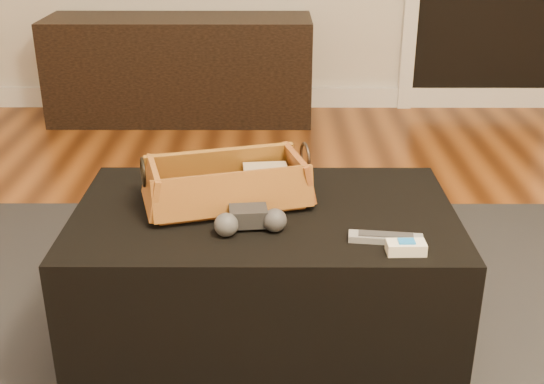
{
  "coord_description": "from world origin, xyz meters",
  "views": [
    {
      "loc": [
        0.06,
        -1.27,
        1.2
      ],
      "look_at": [
        0.06,
        0.32,
        0.49
      ],
      "focal_mm": 45.0,
      "sensor_mm": 36.0,
      "label": 1
    }
  ],
  "objects_px": {
    "media_cabinet": "(181,69)",
    "cream_gadget": "(406,247)",
    "tv_remote": "(220,197)",
    "wicker_basket": "(227,186)",
    "ottoman": "(265,279)",
    "silver_remote": "(386,238)",
    "game_controller": "(250,220)"
  },
  "relations": [
    {
      "from": "silver_remote",
      "to": "tv_remote",
      "type": "bearing_deg",
      "value": 154.56
    },
    {
      "from": "ottoman",
      "to": "silver_remote",
      "type": "xyz_separation_m",
      "value": [
        0.29,
        -0.18,
        0.22
      ]
    },
    {
      "from": "game_controller",
      "to": "silver_remote",
      "type": "distance_m",
      "value": 0.33
    },
    {
      "from": "tv_remote",
      "to": "wicker_basket",
      "type": "bearing_deg",
      "value": 30.87
    },
    {
      "from": "cream_gadget",
      "to": "silver_remote",
      "type": "bearing_deg",
      "value": 123.53
    },
    {
      "from": "game_controller",
      "to": "tv_remote",
      "type": "bearing_deg",
      "value": 120.54
    },
    {
      "from": "ottoman",
      "to": "wicker_basket",
      "type": "bearing_deg",
      "value": 158.08
    },
    {
      "from": "media_cabinet",
      "to": "cream_gadget",
      "type": "distance_m",
      "value": 2.54
    },
    {
      "from": "wicker_basket",
      "to": "silver_remote",
      "type": "xyz_separation_m",
      "value": [
        0.39,
        -0.22,
        -0.04
      ]
    },
    {
      "from": "silver_remote",
      "to": "media_cabinet",
      "type": "bearing_deg",
      "value": 108.71
    },
    {
      "from": "media_cabinet",
      "to": "game_controller",
      "type": "relative_size",
      "value": 7.75
    },
    {
      "from": "game_controller",
      "to": "silver_remote",
      "type": "height_order",
      "value": "game_controller"
    },
    {
      "from": "media_cabinet",
      "to": "ottoman",
      "type": "relative_size",
      "value": 1.46
    },
    {
      "from": "ottoman",
      "to": "silver_remote",
      "type": "bearing_deg",
      "value": -31.03
    },
    {
      "from": "silver_remote",
      "to": "cream_gadget",
      "type": "xyz_separation_m",
      "value": [
        0.04,
        -0.06,
        0.01
      ]
    },
    {
      "from": "ottoman",
      "to": "cream_gadget",
      "type": "distance_m",
      "value": 0.46
    },
    {
      "from": "game_controller",
      "to": "media_cabinet",
      "type": "bearing_deg",
      "value": 101.54
    },
    {
      "from": "wicker_basket",
      "to": "cream_gadget",
      "type": "xyz_separation_m",
      "value": [
        0.43,
        -0.27,
        -0.04
      ]
    },
    {
      "from": "ottoman",
      "to": "media_cabinet",
      "type": "bearing_deg",
      "value": 103.03
    },
    {
      "from": "wicker_basket",
      "to": "game_controller",
      "type": "distance_m",
      "value": 0.18
    },
    {
      "from": "ottoman",
      "to": "game_controller",
      "type": "xyz_separation_m",
      "value": [
        -0.03,
        -0.12,
        0.24
      ]
    },
    {
      "from": "ottoman",
      "to": "wicker_basket",
      "type": "relative_size",
      "value": 2.1
    },
    {
      "from": "tv_remote",
      "to": "media_cabinet",
      "type": "bearing_deg",
      "value": 78.85
    },
    {
      "from": "ottoman",
      "to": "game_controller",
      "type": "distance_m",
      "value": 0.27
    },
    {
      "from": "media_cabinet",
      "to": "cream_gadget",
      "type": "bearing_deg",
      "value": -70.89
    },
    {
      "from": "media_cabinet",
      "to": "wicker_basket",
      "type": "xyz_separation_m",
      "value": [
        0.4,
        -2.13,
        0.2
      ]
    },
    {
      "from": "tv_remote",
      "to": "wicker_basket",
      "type": "distance_m",
      "value": 0.04
    },
    {
      "from": "wicker_basket",
      "to": "cream_gadget",
      "type": "height_order",
      "value": "wicker_basket"
    },
    {
      "from": "tv_remote",
      "to": "silver_remote",
      "type": "distance_m",
      "value": 0.45
    },
    {
      "from": "media_cabinet",
      "to": "tv_remote",
      "type": "xyz_separation_m",
      "value": [
        0.38,
        -2.15,
        0.17
      ]
    },
    {
      "from": "media_cabinet",
      "to": "game_controller",
      "type": "distance_m",
      "value": 2.34
    },
    {
      "from": "ottoman",
      "to": "tv_remote",
      "type": "height_order",
      "value": "tv_remote"
    }
  ]
}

